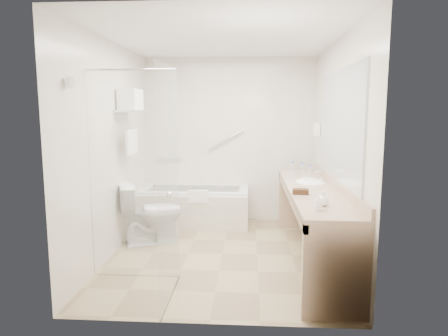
# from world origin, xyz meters

# --- Properties ---
(floor) EXTENTS (3.20, 3.20, 0.00)m
(floor) POSITION_xyz_m (0.00, 0.00, 0.00)
(floor) COLOR #9E8A62
(floor) RESTS_ON ground
(ceiling) EXTENTS (2.60, 3.20, 0.10)m
(ceiling) POSITION_xyz_m (0.00, 0.00, 2.50)
(ceiling) COLOR silver
(ceiling) RESTS_ON wall_back
(wall_back) EXTENTS (2.60, 0.10, 2.50)m
(wall_back) POSITION_xyz_m (0.00, 1.60, 1.25)
(wall_back) COLOR beige
(wall_back) RESTS_ON ground
(wall_front) EXTENTS (2.60, 0.10, 2.50)m
(wall_front) POSITION_xyz_m (0.00, -1.60, 1.25)
(wall_front) COLOR beige
(wall_front) RESTS_ON ground
(wall_left) EXTENTS (0.10, 3.20, 2.50)m
(wall_left) POSITION_xyz_m (-1.30, 0.00, 1.25)
(wall_left) COLOR beige
(wall_left) RESTS_ON ground
(wall_right) EXTENTS (0.10, 3.20, 2.50)m
(wall_right) POSITION_xyz_m (1.30, 0.00, 1.25)
(wall_right) COLOR beige
(wall_right) RESTS_ON ground
(bathtub) EXTENTS (1.60, 0.73, 0.59)m
(bathtub) POSITION_xyz_m (-0.50, 1.24, 0.28)
(bathtub) COLOR white
(bathtub) RESTS_ON floor
(grab_bar_short) EXTENTS (0.40, 0.03, 0.03)m
(grab_bar_short) POSITION_xyz_m (-0.95, 1.56, 0.95)
(grab_bar_short) COLOR silver
(grab_bar_short) RESTS_ON wall_back
(grab_bar_long) EXTENTS (0.53, 0.03, 0.33)m
(grab_bar_long) POSITION_xyz_m (-0.05, 1.56, 1.25)
(grab_bar_long) COLOR silver
(grab_bar_long) RESTS_ON wall_back
(shower_enclosure) EXTENTS (0.96, 0.91, 2.11)m
(shower_enclosure) POSITION_xyz_m (-0.63, -0.93, 1.07)
(shower_enclosure) COLOR silver
(shower_enclosure) RESTS_ON floor
(towel_shelf) EXTENTS (0.24, 0.55, 0.81)m
(towel_shelf) POSITION_xyz_m (-1.17, 0.35, 1.75)
(towel_shelf) COLOR silver
(towel_shelf) RESTS_ON wall_left
(vanity_counter) EXTENTS (0.55, 2.70, 0.95)m
(vanity_counter) POSITION_xyz_m (1.02, -0.15, 0.64)
(vanity_counter) COLOR tan
(vanity_counter) RESTS_ON floor
(sink) EXTENTS (0.40, 0.52, 0.14)m
(sink) POSITION_xyz_m (1.05, 0.25, 0.82)
(sink) COLOR white
(sink) RESTS_ON vanity_counter
(faucet) EXTENTS (0.03, 0.03, 0.14)m
(faucet) POSITION_xyz_m (1.20, 0.25, 0.93)
(faucet) COLOR silver
(faucet) RESTS_ON vanity_counter
(mirror) EXTENTS (0.02, 2.00, 1.20)m
(mirror) POSITION_xyz_m (1.29, -0.15, 1.55)
(mirror) COLOR #AAAFB6
(mirror) RESTS_ON wall_right
(hairdryer_unit) EXTENTS (0.08, 0.10, 0.18)m
(hairdryer_unit) POSITION_xyz_m (1.25, 1.05, 1.45)
(hairdryer_unit) COLOR white
(hairdryer_unit) RESTS_ON wall_right
(toilet) EXTENTS (0.91, 0.71, 0.79)m
(toilet) POSITION_xyz_m (-0.95, 0.36, 0.39)
(toilet) COLOR white
(toilet) RESTS_ON floor
(amenity_basket) EXTENTS (0.17, 0.12, 0.05)m
(amenity_basket) POSITION_xyz_m (0.85, -0.50, 0.88)
(amenity_basket) COLOR #3E2516
(amenity_basket) RESTS_ON vanity_counter
(soap_bottle_a) EXTENTS (0.07, 0.14, 0.06)m
(soap_bottle_a) POSITION_xyz_m (0.92, -1.17, 0.88)
(soap_bottle_a) COLOR white
(soap_bottle_a) RESTS_ON vanity_counter
(soap_bottle_b) EXTENTS (0.13, 0.15, 0.11)m
(soap_bottle_b) POSITION_xyz_m (0.98, -1.00, 0.90)
(soap_bottle_b) COLOR white
(soap_bottle_b) RESTS_ON vanity_counter
(water_bottle_left) EXTENTS (0.06, 0.06, 0.19)m
(water_bottle_left) POSITION_xyz_m (0.89, 0.72, 0.94)
(water_bottle_left) COLOR silver
(water_bottle_left) RESTS_ON vanity_counter
(water_bottle_mid) EXTENTS (0.05, 0.05, 0.18)m
(water_bottle_mid) POSITION_xyz_m (1.02, 0.74, 0.93)
(water_bottle_mid) COLOR silver
(water_bottle_mid) RESTS_ON vanity_counter
(water_bottle_right) EXTENTS (0.05, 0.05, 0.17)m
(water_bottle_right) POSITION_xyz_m (1.09, 0.54, 0.93)
(water_bottle_right) COLOR silver
(water_bottle_right) RESTS_ON vanity_counter
(drinking_glass_near) EXTENTS (0.07, 0.07, 0.08)m
(drinking_glass_near) POSITION_xyz_m (0.99, 0.34, 0.89)
(drinking_glass_near) COLOR silver
(drinking_glass_near) RESTS_ON vanity_counter
(drinking_glass_far) EXTENTS (0.08, 0.08, 0.09)m
(drinking_glass_far) POSITION_xyz_m (0.83, 0.34, 0.90)
(drinking_glass_far) COLOR silver
(drinking_glass_far) RESTS_ON vanity_counter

